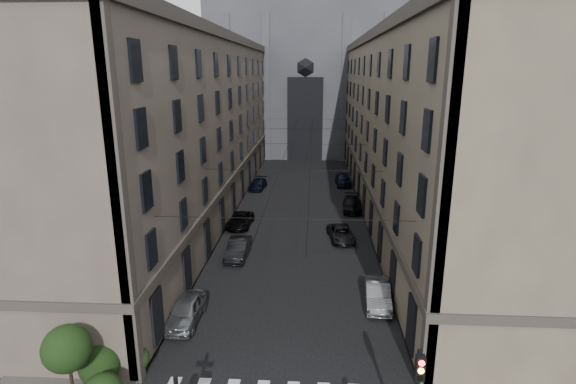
% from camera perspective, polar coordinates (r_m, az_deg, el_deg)
% --- Properties ---
extents(sidewalk_left, '(7.00, 80.00, 0.15)m').
position_cam_1_polar(sidewalk_left, '(52.37, -10.15, -1.73)').
color(sidewalk_left, '#383533').
rests_on(sidewalk_left, ground).
extents(sidewalk_right, '(7.00, 80.00, 0.15)m').
position_cam_1_polar(sidewalk_right, '(51.74, 13.12, -2.11)').
color(sidewalk_right, '#383533').
rests_on(sidewalk_right, ground).
extents(building_left, '(13.60, 60.60, 18.85)m').
position_cam_1_polar(building_left, '(51.26, -13.87, 8.30)').
color(building_left, '#474037').
rests_on(building_left, ground).
extents(building_right, '(13.60, 60.60, 18.85)m').
position_cam_1_polar(building_right, '(50.43, 17.08, 7.97)').
color(building_right, brown).
rests_on(building_right, ground).
extents(gothic_tower, '(35.00, 23.00, 58.00)m').
position_cam_1_polar(gothic_tower, '(87.68, 2.40, 16.98)').
color(gothic_tower, '#2D2D33').
rests_on(gothic_tower, ground).
extents(shrub_cluster, '(3.90, 4.40, 3.90)m').
position_cam_1_polar(shrub_cluster, '(24.45, -23.65, -19.37)').
color(shrub_cluster, black).
rests_on(shrub_cluster, sidewalk_left).
extents(tram_wires, '(14.00, 60.00, 0.43)m').
position_cam_1_polar(tram_wires, '(48.97, 1.45, 5.95)').
color(tram_wires, black).
rests_on(tram_wires, ground).
extents(car_left_near, '(1.88, 4.56, 1.55)m').
position_cam_1_polar(car_left_near, '(29.43, -12.86, -14.47)').
color(car_left_near, slate).
rests_on(car_left_near, ground).
extents(car_left_midnear, '(1.75, 4.67, 1.52)m').
position_cam_1_polar(car_left_midnear, '(37.96, -6.35, -7.15)').
color(car_left_midnear, black).
rests_on(car_left_midnear, ground).
extents(car_left_midfar, '(2.42, 4.86, 1.32)m').
position_cam_1_polar(car_left_midfar, '(45.12, -6.11, -3.59)').
color(car_left_midfar, black).
rests_on(car_left_midfar, ground).
extents(car_left_far, '(2.26, 4.64, 1.30)m').
position_cam_1_polar(car_left_far, '(59.07, -3.84, 1.00)').
color(car_left_far, black).
rests_on(car_left_far, ground).
extents(car_right_near, '(1.87, 4.64, 1.50)m').
position_cam_1_polar(car_right_near, '(31.23, 11.31, -12.58)').
color(car_right_near, gray).
rests_on(car_right_near, ground).
extents(car_right_midnear, '(2.68, 4.80, 1.27)m').
position_cam_1_polar(car_right_midnear, '(41.67, 6.76, -5.27)').
color(car_right_midnear, black).
rests_on(car_right_midnear, ground).
extents(car_right_midfar, '(2.30, 5.12, 1.46)m').
position_cam_1_polar(car_right_midfar, '(50.44, 8.15, -1.53)').
color(car_right_midfar, black).
rests_on(car_right_midfar, ground).
extents(car_right_far, '(2.14, 4.90, 1.64)m').
position_cam_1_polar(car_right_far, '(61.29, 7.01, 1.61)').
color(car_right_far, black).
rests_on(car_right_far, ground).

